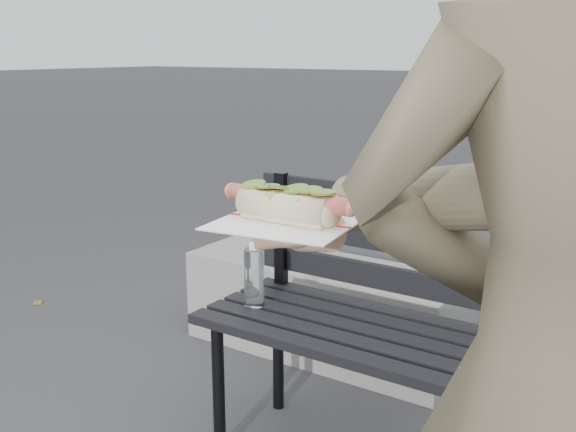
% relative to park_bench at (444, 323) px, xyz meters
% --- Properties ---
extents(park_bench, '(1.50, 0.44, 0.88)m').
position_rel_park_bench_xyz_m(park_bench, '(0.00, 0.00, 0.00)').
color(park_bench, black).
rests_on(park_bench, ground).
extents(concrete_block, '(1.20, 0.40, 0.40)m').
position_rel_park_bench_xyz_m(concrete_block, '(-0.77, 0.60, -0.32)').
color(concrete_block, slate).
rests_on(concrete_block, ground).
extents(person, '(0.72, 0.60, 1.69)m').
position_rel_park_bench_xyz_m(person, '(0.50, -0.91, 0.32)').
color(person, brown).
rests_on(person, ground).
extents(held_hotdog, '(0.62, 0.30, 0.20)m').
position_rel_park_bench_xyz_m(held_hotdog, '(0.30, -0.92, 0.57)').
color(held_hotdog, brown).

